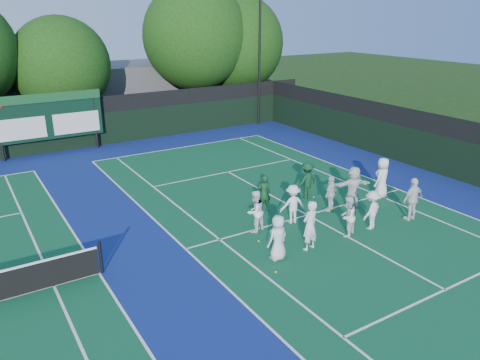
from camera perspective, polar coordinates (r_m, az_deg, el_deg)
ground at (r=18.63m, az=10.19°, el=-5.33°), size 120.00×120.00×0.00m
court_apron at (r=16.44m, az=-8.29°, el=-8.80°), size 34.00×32.00×0.01m
near_court at (r=19.30m, az=8.23°, el=-4.25°), size 11.05×23.85×0.01m
back_fence at (r=29.61m, az=-20.38°, el=6.00°), size 34.00×0.08×3.00m
divider_fence_right at (r=25.34m, az=24.28°, el=3.28°), size 0.08×32.00×3.00m
scoreboard at (r=28.86m, az=-22.36°, el=7.12°), size 6.00×0.21×3.55m
clubhouse at (r=38.03m, az=-17.21°, el=10.19°), size 18.00×6.00×4.00m
light_pole_right at (r=33.94m, az=2.43°, el=17.27°), size 1.20×0.30×10.12m
tree_c at (r=32.77m, az=-20.72°, el=12.65°), size 6.18×6.18×7.67m
tree_d at (r=35.84m, az=-5.21°, el=16.75°), size 7.73×7.73×10.00m
tree_e at (r=37.51m, az=-0.40°, el=16.06°), size 7.35×7.35×9.20m
tennis_ball_0 at (r=15.18m, az=4.37°, el=-11.11°), size 0.07×0.07×0.07m
tennis_ball_1 at (r=21.08m, az=8.96°, el=-2.09°), size 0.07×0.07×0.07m
tennis_ball_3 at (r=17.00m, az=2.29°, el=-7.46°), size 0.07×0.07×0.07m
tennis_ball_4 at (r=21.48m, az=7.92°, el=-1.62°), size 0.07×0.07×0.07m
tennis_ball_5 at (r=20.09m, az=11.43°, el=-3.39°), size 0.07×0.07×0.07m
player_front_0 at (r=15.62m, az=4.64°, el=-7.01°), size 0.83×0.60×1.58m
player_front_1 at (r=16.30m, az=8.52°, el=-5.51°), size 0.73×0.55×1.81m
player_front_2 at (r=17.59m, az=12.98°, el=-4.35°), size 0.92×0.84×1.54m
player_front_3 at (r=18.39m, az=15.75°, el=-3.54°), size 1.10×0.82×1.52m
player_front_4 at (r=19.61m, az=20.32°, el=-2.19°), size 1.04×0.44×1.76m
player_back_0 at (r=17.47m, az=1.85°, el=-3.85°), size 0.92×0.80×1.62m
player_back_1 at (r=18.30m, az=6.43°, el=-2.93°), size 1.11×0.77×1.56m
player_back_2 at (r=19.63m, az=11.02°, el=-1.61°), size 0.97×0.68×1.53m
player_back_3 at (r=20.16m, az=13.63°, el=-0.81°), size 1.76×1.07×1.81m
player_back_4 at (r=21.54m, az=16.92°, el=0.25°), size 1.02×0.81×1.83m
coach_left at (r=19.23m, az=2.95°, el=-1.64°), size 0.64×0.48×1.58m
coach_right at (r=20.72m, az=8.15°, el=-0.07°), size 1.12×0.69×1.67m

